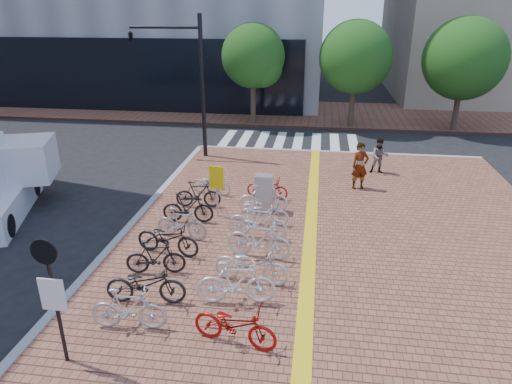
# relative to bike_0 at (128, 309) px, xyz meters

# --- Properties ---
(ground) EXTENTS (120.00, 120.00, 0.00)m
(ground) POSITION_rel_bike_0_xyz_m (1.91, 2.43, -0.67)
(ground) COLOR black
(ground) RESTS_ON ground
(kerb_north) EXTENTS (14.00, 0.25, 0.15)m
(kerb_north) POSITION_rel_bike_0_xyz_m (4.91, 14.43, -0.59)
(kerb_north) COLOR gray
(kerb_north) RESTS_ON ground
(far_sidewalk) EXTENTS (70.00, 8.00, 0.15)m
(far_sidewalk) POSITION_rel_bike_0_xyz_m (1.91, 23.43, -0.59)
(far_sidewalk) COLOR brown
(far_sidewalk) RESTS_ON ground
(crosswalk) EXTENTS (7.50, 4.00, 0.01)m
(crosswalk) POSITION_rel_bike_0_xyz_m (2.41, 16.43, -0.66)
(crosswalk) COLOR silver
(crosswalk) RESTS_ON ground
(street_trees) EXTENTS (16.20, 4.60, 6.35)m
(street_trees) POSITION_rel_bike_0_xyz_m (6.96, 19.88, 3.43)
(street_trees) COLOR #38281E
(street_trees) RESTS_ON far_sidewalk
(bike_0) EXTENTS (1.76, 0.63, 1.04)m
(bike_0) POSITION_rel_bike_0_xyz_m (0.00, 0.00, 0.00)
(bike_0) COLOR silver
(bike_0) RESTS_ON sidewalk
(bike_1) EXTENTS (2.02, 0.87, 1.03)m
(bike_1) POSITION_rel_bike_0_xyz_m (0.04, 1.00, -0.00)
(bike_1) COLOR black
(bike_1) RESTS_ON sidewalk
(bike_2) EXTENTS (1.67, 0.71, 0.97)m
(bike_2) POSITION_rel_bike_0_xyz_m (-0.18, 2.30, -0.03)
(bike_2) COLOR black
(bike_2) RESTS_ON sidewalk
(bike_3) EXTENTS (2.04, 0.99, 1.02)m
(bike_3) POSITION_rel_bike_0_xyz_m (-0.19, 3.37, -0.01)
(bike_3) COLOR black
(bike_3) RESTS_ON sidewalk
(bike_4) EXTENTS (1.74, 0.73, 1.01)m
(bike_4) POSITION_rel_bike_0_xyz_m (-0.07, 4.37, -0.01)
(bike_4) COLOR #ABACB0
(bike_4) RESTS_ON sidewalk
(bike_5) EXTENTS (1.75, 0.60, 1.03)m
(bike_5) POSITION_rel_bike_0_xyz_m (-0.20, 5.53, -0.00)
(bike_5) COLOR black
(bike_5) RESTS_ON sidewalk
(bike_6) EXTENTS (1.67, 0.62, 0.98)m
(bike_6) POSITION_rel_bike_0_xyz_m (-0.18, 6.81, -0.03)
(bike_6) COLOR black
(bike_6) RESTS_ON sidewalk
(bike_7) EXTENTS (1.66, 0.85, 0.83)m
(bike_7) POSITION_rel_bike_0_xyz_m (0.00, 8.08, -0.10)
(bike_7) COLOR #AEAEB3
(bike_7) RESTS_ON sidewalk
(bike_8) EXTENTS (1.99, 1.03, 0.99)m
(bike_8) POSITION_rel_bike_0_xyz_m (2.45, -0.18, -0.02)
(bike_8) COLOR #9F0E0B
(bike_8) RESTS_ON sidewalk
(bike_9) EXTENTS (2.00, 0.81, 1.17)m
(bike_9) POSITION_rel_bike_0_xyz_m (2.21, 1.26, 0.07)
(bike_9) COLOR white
(bike_9) RESTS_ON sidewalk
(bike_10) EXTENTS (2.08, 0.93, 1.06)m
(bike_10) POSITION_rel_bike_0_xyz_m (2.44, 2.24, 0.01)
(bike_10) COLOR silver
(bike_10) RESTS_ON sidewalk
(bike_11) EXTENTS (1.98, 0.81, 1.16)m
(bike_11) POSITION_rel_bike_0_xyz_m (2.46, 3.53, 0.06)
(bike_11) COLOR silver
(bike_11) RESTS_ON sidewalk
(bike_12) EXTENTS (1.96, 0.75, 1.15)m
(bike_12) POSITION_rel_bike_0_xyz_m (2.27, 4.69, 0.06)
(bike_12) COLOR silver
(bike_12) RESTS_ON sidewalk
(bike_13) EXTENTS (1.65, 0.58, 0.87)m
(bike_13) POSITION_rel_bike_0_xyz_m (2.36, 5.68, -0.09)
(bike_13) COLOR silver
(bike_13) RESTS_ON sidewalk
(bike_14) EXTENTS (1.78, 0.73, 1.04)m
(bike_14) POSITION_rel_bike_0_xyz_m (2.20, 6.66, 0.00)
(bike_14) COLOR silver
(bike_14) RESTS_ON sidewalk
(bike_15) EXTENTS (1.66, 0.81, 0.84)m
(bike_15) POSITION_rel_bike_0_xyz_m (2.20, 7.96, -0.10)
(bike_15) COLOR #B70D1B
(bike_15) RESTS_ON sidewalk
(pedestrian_a) EXTENTS (0.79, 0.65, 1.87)m
(pedestrian_a) POSITION_rel_bike_0_xyz_m (5.69, 9.47, 0.42)
(pedestrian_a) COLOR gray
(pedestrian_a) RESTS_ON sidewalk
(pedestrian_b) EXTENTS (0.76, 0.60, 1.54)m
(pedestrian_b) POSITION_rel_bike_0_xyz_m (6.68, 11.45, 0.25)
(pedestrian_b) COLOR #505966
(pedestrian_b) RESTS_ON sidewalk
(utility_box) EXTENTS (0.64, 0.49, 1.33)m
(utility_box) POSITION_rel_bike_0_xyz_m (2.22, 6.83, 0.15)
(utility_box) COLOR #B0AFB4
(utility_box) RESTS_ON sidewalk
(yellow_sign) EXTENTS (0.50, 0.15, 1.84)m
(yellow_sign) POSITION_rel_bike_0_xyz_m (0.68, 6.08, 0.76)
(yellow_sign) COLOR #B7B7BC
(yellow_sign) RESTS_ON sidewalk
(notice_sign) EXTENTS (0.53, 0.11, 2.84)m
(notice_sign) POSITION_rel_bike_0_xyz_m (-0.89, -1.18, 1.27)
(notice_sign) COLOR black
(notice_sign) RESTS_ON sidewalk
(traffic_light_pole) EXTENTS (3.49, 1.35, 6.51)m
(traffic_light_pole) POSITION_rel_bike_0_xyz_m (-2.92, 12.86, 3.97)
(traffic_light_pole) COLOR black
(traffic_light_pole) RESTS_ON sidewalk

